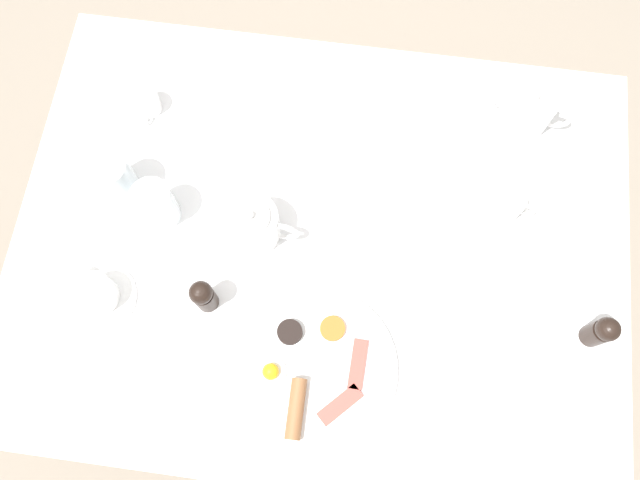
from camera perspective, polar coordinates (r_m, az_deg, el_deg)
ground_plane at (r=1.98m, az=0.00°, el=-6.77°), size 8.00×8.00×0.00m
table at (r=1.31m, az=0.00°, el=-1.15°), size 0.94×1.23×0.75m
breakfast_plate at (r=1.19m, az=-0.71°, el=-11.79°), size 0.31×0.31×0.04m
teapot_near at (r=1.22m, az=-6.14°, el=1.41°), size 0.11×0.19×0.11m
teapot_far at (r=1.39m, az=18.47°, el=11.25°), size 0.11×0.19×0.11m
teacup_with_saucer_left at (r=1.30m, az=16.40°, el=3.23°), size 0.14×0.14×0.06m
teacup_with_saucer_right at (r=1.27m, az=-19.76°, el=-4.72°), size 0.14×0.14×0.06m
water_glass_tall at (r=1.30m, az=-18.28°, el=5.40°), size 0.08×0.08×0.12m
water_glass_short at (r=1.26m, az=-14.77°, el=3.10°), size 0.08×0.08×0.10m
creamer_jug at (r=1.40m, az=-15.58°, el=12.01°), size 0.08×0.05×0.05m
pepper_grinder at (r=1.26m, az=24.33°, el=-7.65°), size 0.04×0.04×0.10m
salt_grinder at (r=1.19m, az=-10.61°, el=-5.05°), size 0.04×0.04×0.10m
fork_by_plate at (r=1.25m, az=7.88°, el=-2.01°), size 0.10×0.16×0.00m
knife_by_plate at (r=1.25m, az=15.49°, el=-8.39°), size 0.21×0.06×0.00m
spoon_for_tea at (r=1.41m, az=-9.24°, el=13.64°), size 0.14×0.08×0.00m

